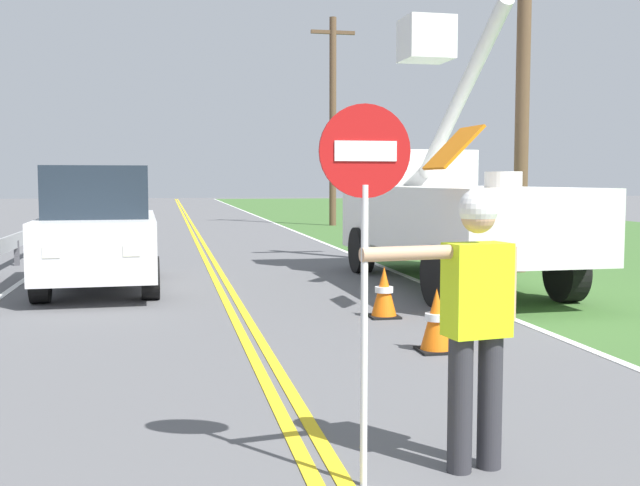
# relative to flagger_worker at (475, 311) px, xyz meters

# --- Properties ---
(grass_verge_right) EXTENTS (16.00, 110.00, 0.01)m
(grass_verge_right) POSITION_rel_flagger_worker_xyz_m (10.64, 15.53, -1.04)
(grass_verge_right) COLOR #3D662D
(grass_verge_right) RESTS_ON ground
(centerline_yellow_left) EXTENTS (0.11, 110.00, 0.01)m
(centerline_yellow_left) POSITION_rel_flagger_worker_xyz_m (-1.05, 15.53, -1.04)
(centerline_yellow_left) COLOR yellow
(centerline_yellow_left) RESTS_ON ground
(centerline_yellow_right) EXTENTS (0.11, 110.00, 0.01)m
(centerline_yellow_right) POSITION_rel_flagger_worker_xyz_m (-0.87, 15.53, -1.04)
(centerline_yellow_right) COLOR yellow
(centerline_yellow_right) RESTS_ON ground
(edge_line_right) EXTENTS (0.12, 110.00, 0.01)m
(edge_line_right) POSITION_rel_flagger_worker_xyz_m (2.64, 15.53, -1.04)
(edge_line_right) COLOR silver
(edge_line_right) RESTS_ON ground
(edge_line_left) EXTENTS (0.12, 110.00, 0.01)m
(edge_line_left) POSITION_rel_flagger_worker_xyz_m (-4.56, 15.53, -1.04)
(edge_line_left) COLOR silver
(edge_line_left) RESTS_ON ground
(flagger_worker) EXTENTS (1.08, 0.31, 1.83)m
(flagger_worker) POSITION_rel_flagger_worker_xyz_m (0.00, 0.00, 0.00)
(flagger_worker) COLOR #2D2D33
(flagger_worker) RESTS_ON ground
(stop_sign_paddle) EXTENTS (0.56, 0.04, 2.33)m
(stop_sign_paddle) POSITION_rel_flagger_worker_xyz_m (-0.76, -0.11, 0.66)
(stop_sign_paddle) COLOR silver
(stop_sign_paddle) RESTS_ON ground
(utility_bucket_truck) EXTENTS (2.67, 6.86, 4.94)m
(utility_bucket_truck) POSITION_rel_flagger_worker_xyz_m (3.00, 8.71, 0.35)
(utility_bucket_truck) COLOR white
(utility_bucket_truck) RESTS_ON ground
(oncoming_suv_nearest) EXTENTS (2.02, 4.65, 2.10)m
(oncoming_suv_nearest) POSITION_rel_flagger_worker_xyz_m (-3.05, 9.08, 0.01)
(oncoming_suv_nearest) COLOR silver
(oncoming_suv_nearest) RESTS_ON ground
(utility_pole_near) EXTENTS (1.80, 0.28, 8.41)m
(utility_pole_near) POSITION_rel_flagger_worker_xyz_m (5.12, 9.90, 3.34)
(utility_pole_near) COLOR brown
(utility_pole_near) RESTS_ON ground
(utility_pole_mid) EXTENTS (1.80, 0.28, 8.39)m
(utility_pole_mid) POSITION_rel_flagger_worker_xyz_m (4.77, 26.17, 3.33)
(utility_pole_mid) COLOR brown
(utility_pole_mid) RESTS_ON ground
(traffic_cone_lead) EXTENTS (0.40, 0.40, 0.70)m
(traffic_cone_lead) POSITION_rel_flagger_worker_xyz_m (0.95, 3.31, -0.71)
(traffic_cone_lead) COLOR orange
(traffic_cone_lead) RESTS_ON ground
(traffic_cone_mid) EXTENTS (0.40, 0.40, 0.70)m
(traffic_cone_mid) POSITION_rel_flagger_worker_xyz_m (0.97, 5.43, -0.71)
(traffic_cone_mid) COLOR orange
(traffic_cone_mid) RESTS_ON ground
(guardrail_left_shoulder) EXTENTS (0.10, 32.00, 0.71)m
(guardrail_left_shoulder) POSITION_rel_flagger_worker_xyz_m (-5.16, 12.00, -0.53)
(guardrail_left_shoulder) COLOR #9EA0A3
(guardrail_left_shoulder) RESTS_ON ground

